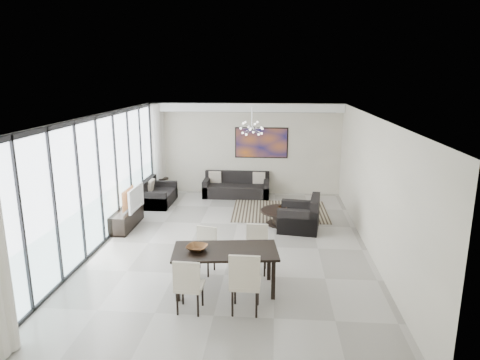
# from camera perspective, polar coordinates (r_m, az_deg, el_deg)

# --- Properties ---
(room_shell) EXTENTS (6.00, 9.00, 2.90)m
(room_shell) POSITION_cam_1_polar(r_m,az_deg,el_deg) (9.23, 1.70, -0.52)
(room_shell) COLOR #A8A39B
(room_shell) RESTS_ON ground
(window_wall) EXTENTS (0.37, 8.95, 2.90)m
(window_wall) POSITION_cam_1_polar(r_m,az_deg,el_deg) (9.96, -17.72, -0.01)
(window_wall) COLOR white
(window_wall) RESTS_ON floor
(soffit) EXTENTS (5.98, 0.40, 0.26)m
(soffit) POSITION_cam_1_polar(r_m,az_deg,el_deg) (13.30, 0.72, 9.67)
(soffit) COLOR white
(soffit) RESTS_ON room_shell
(painting) EXTENTS (1.68, 0.04, 0.98)m
(painting) POSITION_cam_1_polar(r_m,az_deg,el_deg) (13.57, 2.87, 4.97)
(painting) COLOR #B65819
(painting) RESTS_ON room_shell
(chandelier) EXTENTS (0.66, 0.66, 0.71)m
(chandelier) POSITION_cam_1_polar(r_m,az_deg,el_deg) (11.53, 1.59, 6.92)
(chandelier) COLOR silver
(chandelier) RESTS_ON room_shell
(rug) EXTENTS (2.69, 2.09, 0.01)m
(rug) POSITION_cam_1_polar(r_m,az_deg,el_deg) (12.12, 5.33, -4.15)
(rug) COLOR black
(rug) RESTS_ON floor
(coffee_table) EXTENTS (1.09, 1.09, 0.38)m
(coffee_table) POSITION_cam_1_polar(r_m,az_deg,el_deg) (11.04, 5.62, -4.83)
(coffee_table) COLOR black
(coffee_table) RESTS_ON floor
(bowl_coffee) EXTENTS (0.26, 0.26, 0.08)m
(bowl_coffee) POSITION_cam_1_polar(r_m,az_deg,el_deg) (11.04, 5.72, -3.72)
(bowl_coffee) COLOR brown
(bowl_coffee) RESTS_ON coffee_table
(sofa_main) EXTENTS (2.06, 0.84, 0.75)m
(sofa_main) POSITION_cam_1_polar(r_m,az_deg,el_deg) (13.51, -0.47, -1.11)
(sofa_main) COLOR black
(sofa_main) RESTS_ON floor
(loveseat) EXTENTS (0.82, 1.46, 0.73)m
(loveseat) POSITION_cam_1_polar(r_m,az_deg,el_deg) (12.95, -11.01, -2.05)
(loveseat) COLOR black
(loveseat) RESTS_ON floor
(armchair) EXTENTS (1.10, 1.14, 0.85)m
(armchair) POSITION_cam_1_polar(r_m,az_deg,el_deg) (10.73, 8.07, -5.04)
(armchair) COLOR black
(armchair) RESTS_ON floor
(side_table) EXTENTS (0.38, 0.38, 0.52)m
(side_table) POSITION_cam_1_polar(r_m,az_deg,el_deg) (13.98, -10.25, -0.42)
(side_table) COLOR black
(side_table) RESTS_ON floor
(tv_console) EXTENTS (0.42, 1.48, 0.46)m
(tv_console) POSITION_cam_1_polar(r_m,az_deg,el_deg) (11.17, -14.86, -4.95)
(tv_console) COLOR black
(tv_console) RESTS_ON floor
(television) EXTENTS (0.15, 1.01, 0.58)m
(television) POSITION_cam_1_polar(r_m,az_deg,el_deg) (10.99, -14.20, -2.38)
(television) COLOR gray
(television) RESTS_ON tv_console
(dining_table) EXTENTS (1.92, 1.12, 0.76)m
(dining_table) POSITION_cam_1_polar(r_m,az_deg,el_deg) (7.62, -1.96, -9.90)
(dining_table) COLOR black
(dining_table) RESTS_ON floor
(dining_chair_sw) EXTENTS (0.45, 0.45, 0.93)m
(dining_chair_sw) POSITION_cam_1_polar(r_m,az_deg,el_deg) (7.02, -6.92, -13.45)
(dining_chair_sw) COLOR beige
(dining_chair_sw) RESTS_ON floor
(dining_chair_se) EXTENTS (0.50, 0.50, 1.06)m
(dining_chair_se) POSITION_cam_1_polar(r_m,az_deg,el_deg) (6.91, 0.66, -13.09)
(dining_chair_se) COLOR beige
(dining_chair_se) RESTS_ON floor
(dining_chair_nw) EXTENTS (0.49, 0.49, 0.88)m
(dining_chair_nw) POSITION_cam_1_polar(r_m,az_deg,el_deg) (8.41, -4.69, -8.82)
(dining_chair_nw) COLOR beige
(dining_chair_nw) RESTS_ON floor
(dining_chair_ne) EXTENTS (0.43, 0.43, 0.92)m
(dining_chair_ne) POSITION_cam_1_polar(r_m,az_deg,el_deg) (8.40, 2.26, -8.66)
(dining_chair_ne) COLOR beige
(dining_chair_ne) RESTS_ON floor
(bowl_dining) EXTENTS (0.44, 0.44, 0.09)m
(bowl_dining) POSITION_cam_1_polar(r_m,az_deg,el_deg) (7.58, -5.77, -9.00)
(bowl_dining) COLOR brown
(bowl_dining) RESTS_ON dining_table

